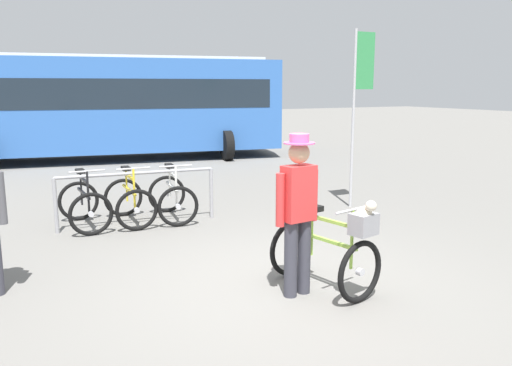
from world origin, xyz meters
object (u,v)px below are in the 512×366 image
at_px(racked_bike_black, 84,205).
at_px(racked_bike_yellow, 130,201).
at_px(featured_bicycle, 332,248).
at_px(racked_bike_white, 172,198).
at_px(bus_distant, 112,102).
at_px(person_with_featured_bike, 298,208).
at_px(banner_flag, 360,85).

relative_size(racked_bike_black, racked_bike_yellow, 0.97).
height_order(racked_bike_black, featured_bicycle, featured_bicycle).
relative_size(racked_bike_white, bus_distant, 0.11).
bearing_deg(racked_bike_white, racked_bike_yellow, 174.83).
bearing_deg(person_with_featured_bike, racked_bike_black, 112.42).
distance_m(racked_bike_yellow, person_with_featured_bike, 3.88).
relative_size(racked_bike_black, banner_flag, 0.34).
bearing_deg(racked_bike_white, bus_distant, 84.63).
bearing_deg(featured_bicycle, racked_bike_yellow, 108.04).
height_order(racked_bike_yellow, banner_flag, banner_flag).
height_order(bus_distant, banner_flag, banner_flag).
relative_size(racked_bike_yellow, featured_bicycle, 0.90).
bearing_deg(featured_bicycle, racked_bike_black, 116.54).
distance_m(racked_bike_yellow, banner_flag, 4.52).
relative_size(racked_bike_black, person_with_featured_bike, 0.64).
bearing_deg(racked_bike_white, featured_bicycle, -81.68).
bearing_deg(featured_bicycle, racked_bike_white, 98.32).
distance_m(racked_bike_white, banner_flag, 3.89).
height_order(racked_bike_black, racked_bike_yellow, same).
bearing_deg(person_with_featured_bike, featured_bicycle, -14.59).
xyz_separation_m(racked_bike_black, featured_bicycle, (1.95, -3.90, 0.12)).
relative_size(racked_bike_yellow, bus_distant, 0.11).
distance_m(featured_bicycle, banner_flag, 4.55).
bearing_deg(racked_bike_white, banner_flag, -10.75).
xyz_separation_m(racked_bike_black, racked_bike_white, (1.39, -0.13, 0.00)).
bearing_deg(featured_bicycle, bus_distant, 89.10).
relative_size(racked_bike_black, racked_bike_white, 0.94).
bearing_deg(racked_bike_black, bus_distant, 74.50).
bearing_deg(person_with_featured_bike, banner_flag, 43.58).
distance_m(racked_bike_black, bus_distant, 8.07).
xyz_separation_m(racked_bike_black, person_with_featured_bike, (1.57, -3.80, 0.58)).
xyz_separation_m(featured_bicycle, banner_flag, (2.81, 3.13, 1.74)).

